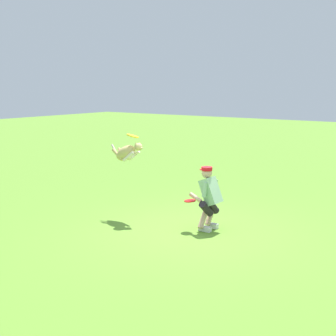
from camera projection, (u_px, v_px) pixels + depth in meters
name	position (u px, v px, depth m)	size (l,w,h in m)	color
ground_plane	(189.00, 231.00, 9.40)	(60.00, 60.00, 0.00)	#59882C
person	(209.00, 196.00, 9.38)	(0.57, 0.64, 1.29)	silver
dog	(127.00, 153.00, 10.16)	(0.98, 0.34, 0.54)	tan
frisbee_flying	(133.00, 136.00, 9.98)	(0.27, 0.27, 0.02)	yellow
frisbee_held	(190.00, 201.00, 9.38)	(0.24, 0.24, 0.02)	red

